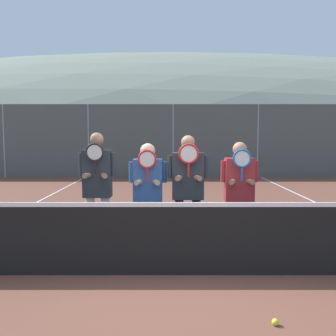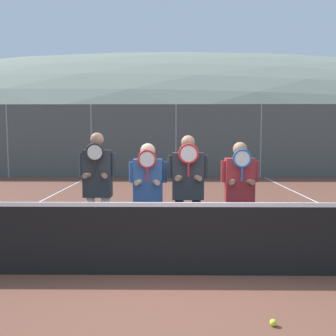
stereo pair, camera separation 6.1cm
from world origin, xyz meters
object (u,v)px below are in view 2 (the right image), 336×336
player_center_left (148,188)px  car_center (279,154)px  car_far_left (60,154)px  tennis_ball_on_court (273,323)px  player_center_right (188,186)px  player_rightmost (239,189)px  car_left_of_center (168,152)px  player_leftmost (98,184)px

player_center_left → car_center: bearing=66.2°
car_far_left → tennis_ball_on_court: car_far_left is taller
player_center_right → player_rightmost: (0.77, 0.07, -0.06)m
player_rightmost → car_left_of_center: 12.68m
car_left_of_center → tennis_ball_on_court: (1.16, -14.74, -0.91)m
player_center_right → car_left_of_center: (-0.43, 12.70, -0.12)m
car_far_left → player_center_left: bearing=-68.0°
player_rightmost → player_center_right: bearing=-174.5°
tennis_ball_on_court → player_center_right: bearing=109.7°
car_left_of_center → tennis_ball_on_court: size_ratio=67.90×
player_center_left → car_center: (5.55, 12.60, -0.13)m
player_center_left → car_center: car_center is taller
car_left_of_center → car_center: car_left_of_center is taller
player_rightmost → car_left_of_center: size_ratio=0.37×
player_leftmost → car_center: player_leftmost is taller
player_rightmost → car_center: 13.31m
player_center_left → car_far_left: (-5.19, 12.86, -0.15)m
player_center_left → car_left_of_center: (0.17, 12.59, -0.06)m
player_leftmost → car_left_of_center: 12.66m
player_rightmost → tennis_ball_on_court: (-0.04, -2.12, -0.97)m
car_far_left → car_left_of_center: (5.35, -0.27, 0.09)m
player_center_left → player_rightmost: 1.37m
player_leftmost → car_left_of_center: bearing=85.8°
player_center_right → car_left_of_center: bearing=91.9°
player_center_left → car_far_left: 13.86m
player_center_right → car_far_left: 14.20m
car_far_left → car_left_of_center: 5.36m
car_center → tennis_ball_on_court: bearing=-106.0°
player_leftmost → player_center_right: player_leftmost is taller
player_leftmost → player_rightmost: bearing=0.1°
car_center → car_left_of_center: bearing=-179.9°
car_center → player_center_right: bearing=-111.3°
player_leftmost → car_left_of_center: size_ratio=0.40×
car_far_left → player_center_right: bearing=-66.0°
car_left_of_center → player_center_left: bearing=-90.8°
player_leftmost → player_center_left: size_ratio=1.09×
player_rightmost → car_center: player_rightmost is taller
car_left_of_center → car_center: size_ratio=1.02×
player_leftmost → player_center_right: size_ratio=1.02×
player_rightmost → car_left_of_center: car_left_of_center is taller
player_rightmost → player_center_left: bearing=178.5°
player_leftmost → tennis_ball_on_court: 3.14m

